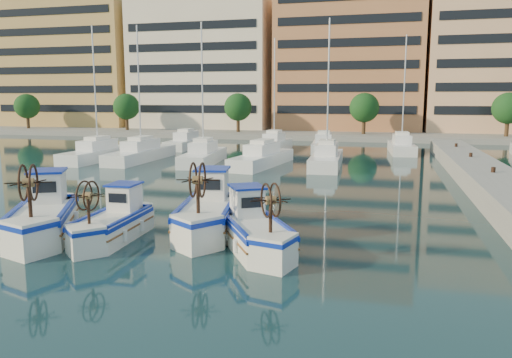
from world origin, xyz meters
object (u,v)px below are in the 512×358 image
at_px(fishing_boat_d, 255,229).
at_px(fishing_boat_a, 44,215).
at_px(fishing_boat_b, 114,221).
at_px(fishing_boat_c, 208,211).

bearing_deg(fishing_boat_d, fishing_boat_a, 152.17).
distance_m(fishing_boat_b, fishing_boat_d, 5.56).
bearing_deg(fishing_boat_d, fishing_boat_c, 112.07).
xyz_separation_m(fishing_boat_a, fishing_boat_c, (6.00, 2.26, -0.00)).
bearing_deg(fishing_boat_a, fishing_boat_d, -24.00).
xyz_separation_m(fishing_boat_a, fishing_boat_b, (2.86, 0.32, -0.16)).
xyz_separation_m(fishing_boat_b, fishing_boat_d, (5.56, 0.10, 0.04)).
height_order(fishing_boat_a, fishing_boat_c, fishing_boat_a).
relative_size(fishing_boat_b, fishing_boat_d, 0.93).
bearing_deg(fishing_boat_a, fishing_boat_b, -20.51).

